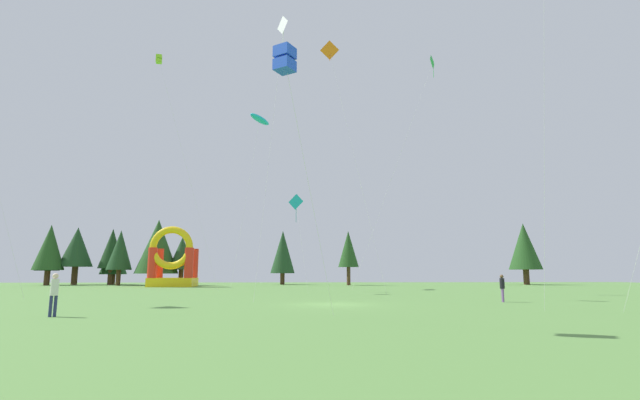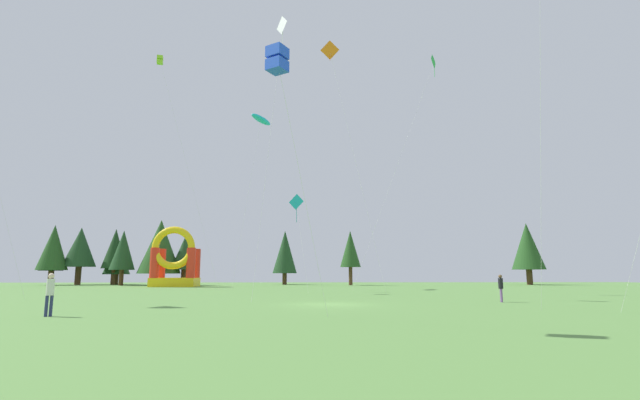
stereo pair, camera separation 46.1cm
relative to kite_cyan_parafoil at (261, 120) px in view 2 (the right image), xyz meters
name	(u,v)px [view 2 (the right image)]	position (x,y,z in m)	size (l,w,h in m)	color
ground_plane	(330,305)	(6.85, -28.37, -20.63)	(120.00, 120.00, 0.00)	#5B8C42
kite_cyan_parafoil	(261,120)	(0.00, 0.00, 0.00)	(3.97, 5.75, 21.29)	#19B7CC
kite_blue_box	(277,60)	(4.31, -38.86, -10.95)	(2.51, 3.60, 10.18)	blue
kite_green_diamond	(435,63)	(20.56, -5.23, 5.36)	(10.72, 3.00, 26.82)	green
kite_lime_box	(160,61)	(-9.80, -9.14, 3.12)	(7.07, 1.84, 24.34)	#8CD826
kite_orange_diamond	(330,52)	(7.98, -11.09, 3.47)	(5.04, 5.69, 24.91)	orange
kite_teal_diamond	(297,204)	(4.70, -9.82, -12.03)	(1.73, 3.93, 9.23)	#0C7F7A
kite_white_diamond	(283,28)	(3.56, -19.16, 1.47)	(1.85, 7.35, 22.86)	white
person_far_side	(50,291)	(-5.22, -35.19, -19.58)	(0.43, 0.43, 1.77)	navy
person_left_edge	(501,286)	(17.53, -26.74, -19.64)	(0.34, 0.34, 1.68)	#724C8C
inflatable_red_slide	(175,264)	(-11.25, 5.36, -17.77)	(5.70, 3.98, 7.68)	yellow
tree_row_0	(52,254)	(-31.33, 13.71, -16.21)	(3.27, 3.27, 6.86)	#4C331E
tree_row_1	(53,248)	(-31.27, 13.82, -15.22)	(4.25, 4.25, 8.76)	#4C331E
tree_row_2	(80,247)	(-28.36, 15.83, -15.07)	(4.74, 4.74, 8.57)	#4C331E
tree_row_3	(117,257)	(-23.41, 17.50, -16.48)	(3.99, 3.99, 6.82)	#4C331E
tree_row_4	(115,249)	(-23.19, 15.91, -15.28)	(3.68, 3.68, 8.39)	#4C331E
tree_row_5	(123,250)	(-20.53, 12.09, -15.68)	(3.49, 3.49, 7.82)	#4C331E
tree_row_6	(160,247)	(-15.22, 11.92, -15.16)	(6.02, 6.02, 9.34)	#4C331E
tree_row_7	(184,253)	(-11.81, 12.23, -16.10)	(3.67, 3.67, 6.93)	#4C331E
tree_row_8	(285,252)	(2.54, 16.05, -15.71)	(3.71, 3.71, 8.21)	#4C331E
tree_row_9	(350,249)	(12.24, 12.02, -15.46)	(2.99, 2.99, 7.86)	#4C331E
tree_row_10	(527,246)	(39.31, 13.40, -14.91)	(4.82, 4.82, 9.27)	#4C331E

